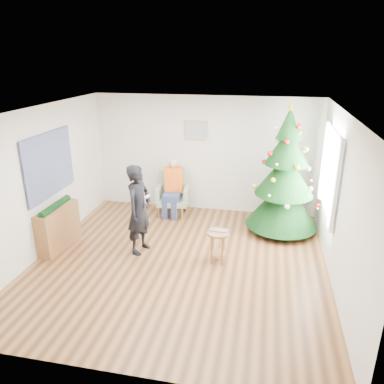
% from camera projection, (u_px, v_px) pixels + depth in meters
% --- Properties ---
extents(floor, '(5.00, 5.00, 0.00)m').
position_uv_depth(floor, '(180.00, 262.00, 6.53)').
color(floor, brown).
rests_on(floor, ground).
extents(ceiling, '(5.00, 5.00, 0.00)m').
position_uv_depth(ceiling, '(178.00, 112.00, 5.63)').
color(ceiling, white).
rests_on(ceiling, wall_back).
extents(wall_back, '(5.00, 0.00, 5.00)m').
position_uv_depth(wall_back, '(205.00, 155.00, 8.38)').
color(wall_back, silver).
rests_on(wall_back, floor).
extents(wall_front, '(5.00, 0.00, 5.00)m').
position_uv_depth(wall_front, '(121.00, 277.00, 3.78)').
color(wall_front, silver).
rests_on(wall_front, floor).
extents(wall_left, '(0.00, 5.00, 5.00)m').
position_uv_depth(wall_left, '(40.00, 183.00, 6.55)').
color(wall_left, silver).
rests_on(wall_left, floor).
extents(wall_right, '(0.00, 5.00, 5.00)m').
position_uv_depth(wall_right, '(340.00, 204.00, 5.61)').
color(wall_right, silver).
rests_on(wall_right, floor).
extents(window_panel, '(0.04, 1.30, 1.40)m').
position_uv_depth(window_panel, '(331.00, 172.00, 6.47)').
color(window_panel, white).
rests_on(window_panel, wall_right).
extents(curtains, '(0.05, 1.75, 1.50)m').
position_uv_depth(curtains, '(329.00, 172.00, 6.47)').
color(curtains, white).
rests_on(curtains, wall_right).
extents(christmas_tree, '(1.44, 1.44, 2.60)m').
position_uv_depth(christmas_tree, '(285.00, 176.00, 7.32)').
color(christmas_tree, '#3F2816').
rests_on(christmas_tree, floor).
extents(stool, '(0.38, 0.38, 0.58)m').
position_uv_depth(stool, '(218.00, 247.00, 6.45)').
color(stool, brown).
rests_on(stool, floor).
extents(laptop, '(0.33, 0.23, 0.02)m').
position_uv_depth(laptop, '(218.00, 231.00, 6.35)').
color(laptop, silver).
rests_on(laptop, stool).
extents(armchair, '(0.78, 0.73, 0.97)m').
position_uv_depth(armchair, '(173.00, 199.00, 8.42)').
color(armchair, gray).
rests_on(armchair, floor).
extents(seated_person, '(0.43, 0.59, 1.28)m').
position_uv_depth(seated_person, '(173.00, 187.00, 8.27)').
color(seated_person, navy).
rests_on(seated_person, armchair).
extents(standing_man, '(0.52, 0.67, 1.64)m').
position_uv_depth(standing_man, '(139.00, 210.00, 6.65)').
color(standing_man, black).
rests_on(standing_man, floor).
extents(game_controller, '(0.06, 0.13, 0.04)m').
position_uv_depth(game_controller, '(147.00, 197.00, 6.49)').
color(game_controller, white).
rests_on(game_controller, standing_man).
extents(console, '(0.38, 1.02, 0.80)m').
position_uv_depth(console, '(58.00, 228.00, 6.91)').
color(console, brown).
rests_on(console, floor).
extents(garland, '(0.14, 0.90, 0.14)m').
position_uv_depth(garland, '(55.00, 207.00, 6.77)').
color(garland, black).
rests_on(garland, console).
extents(tapestry, '(0.03, 1.50, 1.15)m').
position_uv_depth(tapestry, '(50.00, 164.00, 6.73)').
color(tapestry, black).
rests_on(tapestry, wall_left).
extents(framed_picture, '(0.52, 0.05, 0.42)m').
position_uv_depth(framed_picture, '(196.00, 130.00, 8.19)').
color(framed_picture, tan).
rests_on(framed_picture, wall_back).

